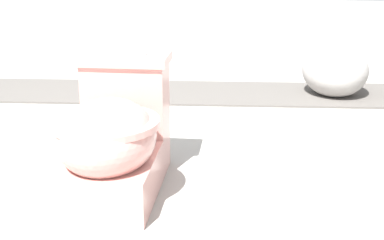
# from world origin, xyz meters

# --- Properties ---
(ground_plane) EXTENTS (14.00, 14.00, 0.00)m
(ground_plane) POSITION_xyz_m (0.00, 0.00, 0.00)
(ground_plane) COLOR #A8A59E
(gravel_strip) EXTENTS (0.56, 8.00, 0.01)m
(gravel_strip) POSITION_xyz_m (-1.24, 0.50, 0.01)
(gravel_strip) COLOR #605B56
(gravel_strip) RESTS_ON ground
(toilet) EXTENTS (0.65, 0.41, 0.52)m
(toilet) POSITION_xyz_m (0.19, 0.21, 0.22)
(toilet) COLOR #E09E93
(toilet) RESTS_ON ground
(boulder_near) EXTENTS (0.57, 0.56, 0.34)m
(boulder_near) POSITION_xyz_m (-1.23, 1.33, 0.17)
(boulder_near) COLOR #B7B2AD
(boulder_near) RESTS_ON ground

